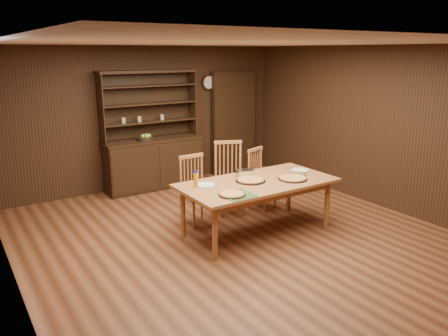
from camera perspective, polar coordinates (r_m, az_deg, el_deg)
floor at (r=6.12m, az=1.67°, el=-9.08°), size 6.00×6.00×0.00m
room_shell at (r=5.66m, az=1.79°, el=5.65°), size 6.00×6.00×6.00m
china_hutch at (r=8.23m, az=-9.29°, el=1.44°), size 1.84×0.52×2.17m
doorway at (r=9.17m, az=1.16°, el=5.92°), size 1.00×0.18×2.10m
wall_clock at (r=8.83m, az=-2.03°, el=11.11°), size 0.30×0.05×0.30m
dining_table at (r=6.09m, az=4.38°, el=-2.37°), size 2.18×1.09×0.75m
chair_left at (r=6.48m, az=-3.81°, el=-2.57°), size 0.43×0.41×1.03m
chair_center at (r=6.92m, az=0.67°, el=-0.89°), size 0.61×0.59×1.13m
chair_right at (r=7.14m, az=4.65°, el=-1.11°), size 0.50×0.49×0.98m
pizza_left at (r=5.47m, az=1.06°, el=-3.44°), size 0.34×0.34×0.04m
pizza_right at (r=6.22m, az=8.97°, el=-1.32°), size 0.41×0.41×0.04m
pizza_center at (r=6.08m, az=3.48°, el=-1.57°), size 0.42×0.42×0.04m
cooling_rack at (r=5.48m, az=1.77°, el=-3.50°), size 0.46×0.46×0.02m
plate_left at (r=5.88m, az=-2.42°, el=-2.21°), size 0.27×0.27×0.02m
plate_right at (r=6.71m, az=9.93°, el=-0.26°), size 0.27×0.27×0.02m
foil_dish at (r=6.31m, az=2.73°, el=-0.66°), size 0.27×0.23×0.09m
juice_bottle at (r=5.81m, az=-3.69°, el=-1.48°), size 0.06×0.06×0.22m
pot_holder_a at (r=6.54m, az=9.69°, el=-0.65°), size 0.21×0.21×0.01m
pot_holder_b at (r=6.47m, az=9.61°, el=-0.81°), size 0.27×0.27×0.02m
fruit_bowl at (r=8.03m, az=-10.20°, el=3.89°), size 0.30×0.30×0.12m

